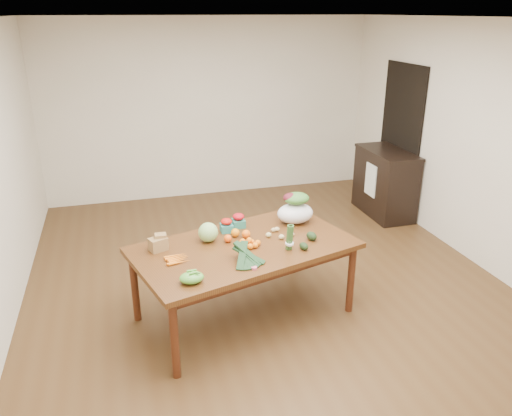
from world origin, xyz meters
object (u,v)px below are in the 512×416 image
object	(u,v)px
dining_table	(244,281)
paper_bag	(158,243)
kale_bunch	(248,256)
cabbage	(208,232)
mandarin_cluster	(249,242)
salad_bag	(295,209)
asparagus_bundle	(290,237)
cabinet	(385,183)

from	to	relation	value
dining_table	paper_bag	bearing A→B (deg)	156.08
dining_table	kale_bunch	xyz separation A→B (m)	(-0.06, -0.37, 0.45)
cabbage	dining_table	bearing A→B (deg)	-30.02
mandarin_cluster	salad_bag	distance (m)	0.72
paper_bag	salad_bag	size ratio (longest dim) A/B	0.55
mandarin_cluster	kale_bunch	world-z (taller)	kale_bunch
kale_bunch	asparagus_bundle	size ratio (longest dim) A/B	1.60
cabinet	mandarin_cluster	size ratio (longest dim) A/B	5.67
mandarin_cluster	asparagus_bundle	xyz separation A→B (m)	(0.33, -0.17, 0.08)
cabinet	mandarin_cluster	distance (m)	3.27
cabinet	kale_bunch	size ratio (longest dim) A/B	2.55
paper_bag	asparagus_bundle	bearing A→B (deg)	-15.52
mandarin_cluster	kale_bunch	size ratio (longest dim) A/B	0.45
cabbage	asparagus_bundle	bearing A→B (deg)	-29.48
kale_bunch	mandarin_cluster	bearing A→B (deg)	57.47
paper_bag	mandarin_cluster	bearing A→B (deg)	-9.92
cabinet	kale_bunch	distance (m)	3.56
mandarin_cluster	salad_bag	size ratio (longest dim) A/B	0.49
mandarin_cluster	kale_bunch	bearing A→B (deg)	-106.83
salad_bag	asparagus_bundle	bearing A→B (deg)	-114.55
asparagus_bundle	mandarin_cluster	bearing A→B (deg)	136.35
cabinet	salad_bag	size ratio (longest dim) A/B	2.75
kale_bunch	asparagus_bundle	bearing A→B (deg)	4.92
asparagus_bundle	cabinet	bearing A→B (deg)	28.77
dining_table	asparagus_bundle	size ratio (longest dim) A/B	7.95
cabbage	asparagus_bundle	distance (m)	0.77
cabinet	cabbage	world-z (taller)	cabinet
paper_bag	salad_bag	distance (m)	1.42
paper_bag	kale_bunch	world-z (taller)	kale_bunch
paper_bag	cabinet	bearing A→B (deg)	29.08
cabinet	asparagus_bundle	size ratio (longest dim) A/B	4.08
kale_bunch	asparagus_bundle	distance (m)	0.46
cabinet	salad_bag	world-z (taller)	salad_bag
salad_bag	dining_table	bearing A→B (deg)	-149.60
salad_bag	paper_bag	bearing A→B (deg)	-169.51
mandarin_cluster	kale_bunch	xyz separation A→B (m)	(-0.10, -0.34, 0.04)
paper_bag	cabbage	bearing A→B (deg)	7.58
paper_bag	cabbage	distance (m)	0.47
cabinet	cabbage	distance (m)	3.43
dining_table	paper_bag	world-z (taller)	paper_bag
mandarin_cluster	salad_bag	world-z (taller)	salad_bag
dining_table	cabinet	distance (m)	3.27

